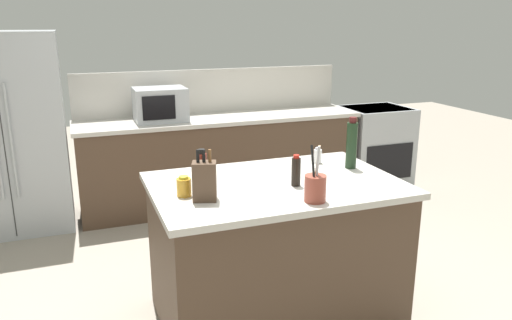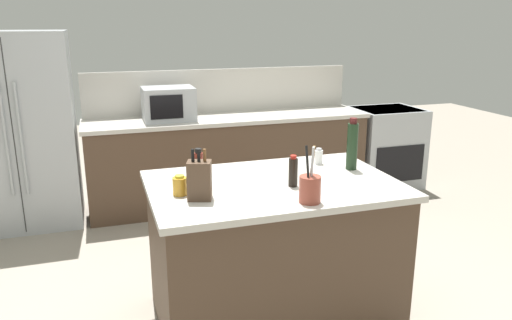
{
  "view_description": "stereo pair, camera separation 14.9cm",
  "coord_description": "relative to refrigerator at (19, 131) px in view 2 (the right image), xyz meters",
  "views": [
    {
      "loc": [
        -1.14,
        -2.7,
        1.91
      ],
      "look_at": [
        0.0,
        0.35,
        0.99
      ],
      "focal_mm": 35.0,
      "sensor_mm": 36.0,
      "label": 1
    },
    {
      "loc": [
        -1.0,
        -2.75,
        1.91
      ],
      "look_at": [
        0.0,
        0.35,
        0.99
      ],
      "focal_mm": 35.0,
      "sensor_mm": 36.0,
      "label": 2
    }
  ],
  "objects": [
    {
      "name": "ground_plane",
      "position": [
        1.71,
        -2.25,
        -0.91
      ],
      "size": [
        14.0,
        14.0,
        0.0
      ],
      "primitive_type": "plane",
      "color": "gray"
    },
    {
      "name": "back_counter_run",
      "position": [
        2.01,
        -0.05,
        -0.44
      ],
      "size": [
        2.95,
        0.66,
        0.94
      ],
      "color": "#4C3828",
      "rests_on": "ground_plane"
    },
    {
      "name": "wall_backsplash",
      "position": [
        2.01,
        0.27,
        0.26
      ],
      "size": [
        2.91,
        0.03,
        0.46
      ],
      "primitive_type": "cube",
      "color": "beige",
      "rests_on": "back_counter_run"
    },
    {
      "name": "kitchen_island",
      "position": [
        1.71,
        -2.25,
        -0.44
      ],
      "size": [
        1.53,
        1.01,
        0.94
      ],
      "color": "#4C3828",
      "rests_on": "ground_plane"
    },
    {
      "name": "refrigerator",
      "position": [
        0.0,
        0.0,
        0.0
      ],
      "size": [
        0.99,
        0.75,
        1.82
      ],
      "color": "#ADB2B7",
      "rests_on": "ground_plane"
    },
    {
      "name": "range_oven",
      "position": [
        3.9,
        -0.05,
        -0.44
      ],
      "size": [
        0.76,
        0.65,
        0.92
      ],
      "color": "#ADB2B7",
      "rests_on": "ground_plane"
    },
    {
      "name": "microwave",
      "position": [
        1.39,
        -0.05,
        0.2
      ],
      "size": [
        0.5,
        0.39,
        0.33
      ],
      "color": "#ADB2B7",
      "rests_on": "back_counter_run"
    },
    {
      "name": "knife_block",
      "position": [
        1.22,
        -2.4,
        0.15
      ],
      "size": [
        0.15,
        0.14,
        0.29
      ],
      "rotation": [
        0.0,
        0.0,
        -0.31
      ],
      "color": "#4C3828",
      "rests_on": "kitchen_island"
    },
    {
      "name": "utensil_crock",
      "position": [
        1.78,
        -2.64,
        0.11
      ],
      "size": [
        0.12,
        0.12,
        0.32
      ],
      "color": "brown",
      "rests_on": "kitchen_island"
    },
    {
      "name": "salt_shaker",
      "position": [
        2.15,
        -1.96,
        0.08
      ],
      "size": [
        0.06,
        0.06,
        0.11
      ],
      "color": "silver",
      "rests_on": "kitchen_island"
    },
    {
      "name": "honey_jar",
      "position": [
        1.12,
        -2.3,
        0.09
      ],
      "size": [
        0.08,
        0.08,
        0.12
      ],
      "color": "gold",
      "rests_on": "kitchen_island"
    },
    {
      "name": "soy_sauce_bottle",
      "position": [
        1.8,
        -2.35,
        0.12
      ],
      "size": [
        0.06,
        0.06,
        0.19
      ],
      "color": "black",
      "rests_on": "kitchen_island"
    },
    {
      "name": "vinegar_bottle",
      "position": [
        1.25,
        -2.23,
        0.15
      ],
      "size": [
        0.06,
        0.06,
        0.25
      ],
      "color": "maroon",
      "rests_on": "kitchen_island"
    },
    {
      "name": "wine_bottle",
      "position": [
        2.3,
        -2.14,
        0.2
      ],
      "size": [
        0.07,
        0.07,
        0.35
      ],
      "color": "black",
      "rests_on": "kitchen_island"
    }
  ]
}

